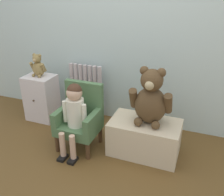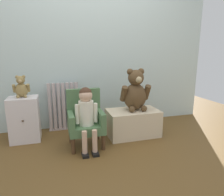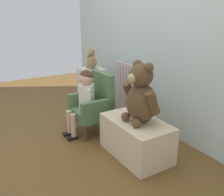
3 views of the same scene
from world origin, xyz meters
The scene contains 9 objects.
ground_plane centered at (0.00, 0.00, 0.00)m, with size 6.00×6.00×0.00m, color brown.
back_wall centered at (0.00, 1.12, 1.20)m, with size 3.80×0.05×2.40m, color silver.
radiator centered at (-0.37, 1.00, 0.34)m, with size 0.43×0.05×0.68m.
small_dresser centered at (-0.87, 0.76, 0.28)m, with size 0.35×0.31×0.56m.
child_armchair centered at (-0.16, 0.43, 0.32)m, with size 0.40×0.37×0.67m.
child_figure centered at (-0.16, 0.32, 0.46)m, with size 0.25×0.35×0.71m.
low_bench centered at (0.49, 0.53, 0.17)m, with size 0.67×0.40×0.35m, color beige.
large_teddy_bear centered at (0.52, 0.54, 0.59)m, with size 0.40×0.28×0.55m.
small_teddy_bear centered at (-0.87, 0.77, 0.67)m, with size 0.19×0.14×0.27m.
Camera 3 is at (2.14, -0.74, 1.26)m, focal length 40.00 mm.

